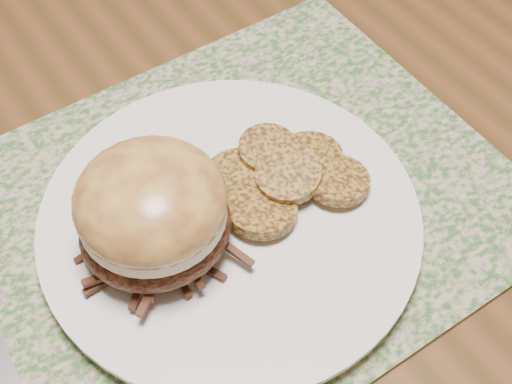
% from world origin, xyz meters
% --- Properties ---
extents(ground, '(3.50, 3.50, 0.00)m').
position_xyz_m(ground, '(0.00, 0.00, 0.00)').
color(ground, brown).
rests_on(ground, ground).
extents(dining_table, '(1.50, 0.90, 0.75)m').
position_xyz_m(dining_table, '(0.00, 0.00, 0.67)').
color(dining_table, brown).
rests_on(dining_table, ground).
extents(placemat, '(0.45, 0.33, 0.00)m').
position_xyz_m(placemat, '(-0.07, -0.18, 0.75)').
color(placemat, '#3B5F31').
rests_on(placemat, dining_table).
extents(dinner_plate, '(0.26, 0.26, 0.02)m').
position_xyz_m(dinner_plate, '(-0.06, -0.19, 0.76)').
color(dinner_plate, white).
rests_on(dinner_plate, placemat).
extents(pork_sandwich, '(0.11, 0.10, 0.08)m').
position_xyz_m(pork_sandwich, '(-0.11, -0.19, 0.81)').
color(pork_sandwich, black).
rests_on(pork_sandwich, dinner_plate).
extents(roasted_potatoes, '(0.13, 0.11, 0.03)m').
position_xyz_m(roasted_potatoes, '(-0.01, -0.19, 0.78)').
color(roasted_potatoes, '#A37230').
rests_on(roasted_potatoes, dinner_plate).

